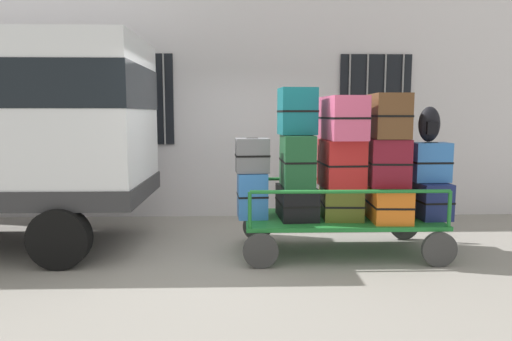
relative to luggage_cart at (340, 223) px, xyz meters
name	(u,v)px	position (x,y,z in m)	size (l,w,h in m)	color
ground_plane	(247,254)	(-1.19, -0.04, -0.38)	(40.00, 40.00, 0.00)	gray
building_wall	(245,70)	(-1.19, 2.32, 2.11)	(12.00, 0.38, 5.00)	silver
luggage_cart	(340,223)	(0.00, 0.00, 0.00)	(2.48, 1.25, 0.46)	#1E722D
cart_railing	(341,189)	(0.00, 0.00, 0.44)	(2.36, 1.11, 0.44)	#1E722D
suitcase_left_bottom	(252,195)	(-1.12, 0.03, 0.36)	(0.40, 0.44, 0.57)	#3372C6
suitcase_left_middle	(252,155)	(-1.12, 0.02, 0.86)	(0.44, 0.35, 0.43)	slate
suitcase_midleft_bottom	(297,202)	(-0.56, -0.01, 0.28)	(0.50, 0.73, 0.40)	black
suitcase_midleft_middle	(297,161)	(-0.56, -0.01, 0.80)	(0.40, 0.67, 0.64)	#194C28
suitcase_midleft_top	(297,111)	(-0.56, 0.02, 1.41)	(0.48, 0.47, 0.58)	#0F5960
suitcase_center_bottom	(340,202)	(0.00, 0.00, 0.27)	(0.51, 0.71, 0.38)	#4C5119
suitcase_center_middle	(341,164)	(0.00, 0.00, 0.76)	(0.52, 0.68, 0.60)	#B21E1E
suitcase_center_top	(342,118)	(0.00, 0.00, 1.33)	(0.49, 0.91, 0.54)	#CC4C72
suitcase_midright_bottom	(385,202)	(0.56, -0.04, 0.28)	(0.49, 0.98, 0.41)	orange
suitcase_midright_middle	(386,162)	(0.56, 0.00, 0.78)	(0.52, 0.74, 0.59)	maroon
suitcase_midright_top	(388,116)	(0.56, -0.01, 1.35)	(0.46, 0.77, 0.55)	brown
suitcase_right_bottom	(427,199)	(1.12, 0.03, 0.30)	(0.43, 0.74, 0.46)	navy
suitcase_right_middle	(431,162)	(1.12, -0.03, 0.78)	(0.47, 0.31, 0.50)	#3372C6
backpack	(429,124)	(1.10, 0.02, 1.25)	(0.27, 0.22, 0.44)	black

